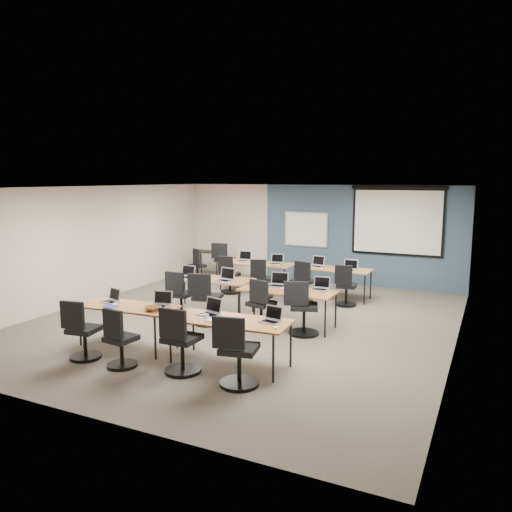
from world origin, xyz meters
The scene contains 58 objects.
floor centered at (0.00, 0.00, 0.00)m, with size 8.00×9.00×0.02m, color #6B6354.
ceiling centered at (0.00, 0.00, 2.70)m, with size 8.00×9.00×0.02m, color white.
wall_back centered at (0.00, 4.50, 1.35)m, with size 8.00×0.04×2.70m, color beige.
wall_front centered at (0.00, -4.50, 1.35)m, with size 8.00×0.04×2.70m, color beige.
wall_left centered at (-4.00, 0.00, 1.35)m, with size 0.04×9.00×2.70m, color beige.
wall_right centered at (4.00, 0.00, 1.35)m, with size 0.04×9.00×2.70m, color beige.
blue_accent_panel centered at (1.25, 4.47, 1.35)m, with size 5.50×0.04×2.70m, color #3D5977.
whiteboard centered at (-0.30, 4.43, 1.45)m, with size 1.28×0.03×0.98m.
projector_screen centered at (2.20, 4.41, 1.89)m, with size 2.40×0.10×1.82m.
training_table_front_left centered at (-1.09, -2.25, 0.68)m, with size 1.72×0.72×0.73m.
training_table_front_right centered at (0.90, -2.24, 0.69)m, with size 1.88×0.78×0.73m.
training_table_mid_left centered at (-1.02, 0.37, 0.69)m, with size 1.88×0.78×0.73m.
training_table_mid_right centered at (0.93, 0.04, 0.69)m, with size 1.87×0.78×0.73m.
training_table_back_left centered at (-0.96, 2.63, 0.69)m, with size 1.91×0.80×0.73m.
training_table_back_right centered at (1.05, 2.69, 0.68)m, with size 1.78×0.74×0.73m.
laptop_0 centered at (-1.49, -2.18, 0.79)m, with size 0.30×0.26×0.23m.
mouse_0 centered at (-1.29, -2.32, 0.74)m, with size 0.07×0.11×0.04m, color white.
task_chair_0 centered at (-1.35, -3.05, 0.40)m, with size 0.50×0.50×0.98m.
laptop_1 centered at (-0.55, -2.04, 0.79)m, with size 0.33×0.28×0.25m.
mouse_1 centered at (-0.39, -2.26, 0.74)m, with size 0.06×0.10×0.04m, color white.
task_chair_1 centered at (-0.56, -3.08, 0.39)m, with size 0.47×0.47×0.95m.
laptop_2 centered at (0.49, -2.12, 0.79)m, with size 0.34×0.29×0.26m.
mouse_2 centered at (0.72, -2.30, 0.74)m, with size 0.07×0.10×0.04m, color white.
task_chair_2 centered at (0.40, -2.86, 0.43)m, with size 0.55×0.55×1.03m.
laptop_3 centered at (1.53, -2.07, 0.79)m, with size 0.30×0.26×0.23m.
mouse_3 centered at (1.72, -2.35, 0.74)m, with size 0.06×0.10×0.03m, color white.
task_chair_3 centered at (1.38, -2.91, 0.43)m, with size 0.56×0.56×1.04m.
laptop_4 centered at (-1.54, 0.23, 0.79)m, with size 0.34×0.29×0.26m.
mouse_4 centered at (-1.22, 0.03, 0.74)m, with size 0.06×0.09×0.03m, color white.
task_chair_4 centered at (-1.30, -0.38, 0.41)m, with size 0.52×0.52×1.00m.
laptop_5 centered at (-0.58, 0.29, 0.80)m, with size 0.36×0.31×0.27m.
mouse_5 centered at (-0.42, 0.14, 0.74)m, with size 0.06×0.10×0.04m, color white.
task_chair_5 centered at (-0.57, -0.53, 0.44)m, with size 0.57×0.57×1.05m.
laptop_6 centered at (0.62, 0.30, 0.80)m, with size 0.36×0.31×0.27m.
mouse_6 centered at (0.80, 0.08, 0.74)m, with size 0.06×0.09×0.03m, color white.
task_chair_6 centered at (0.52, -0.32, 0.41)m, with size 0.51×0.51×0.99m.
laptop_7 centered at (1.50, 0.36, 0.79)m, with size 0.32×0.27×0.25m.
mouse_7 centered at (1.75, 0.03, 0.74)m, with size 0.06×0.10×0.03m, color white.
task_chair_7 centered at (1.38, -0.35, 0.43)m, with size 0.58×0.56×1.04m.
laptop_8 centered at (-1.39, 2.73, 0.80)m, with size 0.35×0.30×0.26m.
mouse_8 centered at (-1.15, 2.52, 0.74)m, with size 0.06×0.09×0.03m, color white.
task_chair_8 centered at (-1.47, 2.04, 0.40)m, with size 0.48×0.48×0.96m.
laptop_9 centered at (-0.47, 2.71, 0.79)m, with size 0.32×0.27×0.25m.
mouse_9 centered at (-0.32, 2.54, 0.74)m, with size 0.06×0.10×0.04m, color white.
task_chair_9 centered at (-0.52, 1.99, 0.39)m, with size 0.48×0.47×0.95m.
laptop_10 centered at (0.61, 2.78, 0.79)m, with size 0.34×0.29×0.26m.
mouse_10 centered at (0.82, 2.48, 0.74)m, with size 0.06×0.09×0.03m, color white.
task_chair_10 centered at (0.55, 1.91, 0.42)m, with size 0.54×0.53×1.01m.
laptop_11 centered at (1.47, 2.63, 0.79)m, with size 0.33×0.28×0.25m.
mouse_11 centered at (1.61, 2.51, 0.74)m, with size 0.06×0.09×0.03m, color white.
task_chair_11 centered at (1.52, 2.09, 0.39)m, with size 0.47×0.47×0.96m.
blue_mousepad centered at (-1.29, -2.42, 0.73)m, with size 0.24×0.20×0.01m, color navy.
snack_bowl centered at (-0.49, -2.32, 0.77)m, with size 0.32×0.32×0.08m, color brown.
snack_plate centered at (0.65, -2.40, 0.74)m, with size 0.20×0.20×0.01m, color white.
coffee_cup centered at (0.58, -2.40, 0.77)m, with size 0.07×0.07×0.07m, color silver.
utility_table centered at (-3.08, 3.73, 0.65)m, with size 0.86×0.48×0.75m.
spare_chair_a centered at (-2.51, 3.62, 0.44)m, with size 0.58×0.58×1.05m.
spare_chair_b centered at (-2.95, 2.91, 0.39)m, with size 0.51×0.46×0.95m.
Camera 1 is at (4.48, -8.75, 2.88)m, focal length 35.00 mm.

